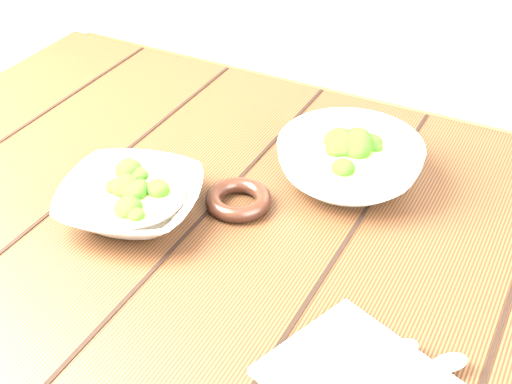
{
  "coord_description": "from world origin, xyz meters",
  "views": [
    {
      "loc": [
        0.41,
        -0.7,
        1.37
      ],
      "look_at": [
        0.05,
        -0.01,
        0.8
      ],
      "focal_mm": 50.0,
      "sensor_mm": 36.0,
      "label": 1
    }
  ],
  "objects_px": {
    "table": "(228,270)",
    "soup_bowl_back": "(349,161)",
    "trivet": "(238,200)",
    "soup_bowl_front": "(131,200)"
  },
  "relations": [
    {
      "from": "soup_bowl_front",
      "to": "soup_bowl_back",
      "type": "relative_size",
      "value": 0.99
    },
    {
      "from": "soup_bowl_back",
      "to": "trivet",
      "type": "height_order",
      "value": "soup_bowl_back"
    },
    {
      "from": "soup_bowl_front",
      "to": "soup_bowl_back",
      "type": "xyz_separation_m",
      "value": [
        0.24,
        0.22,
        0.01
      ]
    },
    {
      "from": "soup_bowl_back",
      "to": "trivet",
      "type": "xyz_separation_m",
      "value": [
        -0.12,
        -0.13,
        -0.03
      ]
    },
    {
      "from": "table",
      "to": "trivet",
      "type": "distance_m",
      "value": 0.13
    },
    {
      "from": "soup_bowl_front",
      "to": "trivet",
      "type": "bearing_deg",
      "value": 34.63
    },
    {
      "from": "table",
      "to": "soup_bowl_back",
      "type": "relative_size",
      "value": 4.89
    },
    {
      "from": "trivet",
      "to": "soup_bowl_front",
      "type": "bearing_deg",
      "value": -145.37
    },
    {
      "from": "soup_bowl_back",
      "to": "trivet",
      "type": "bearing_deg",
      "value": -132.16
    },
    {
      "from": "table",
      "to": "soup_bowl_front",
      "type": "distance_m",
      "value": 0.2
    }
  ]
}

